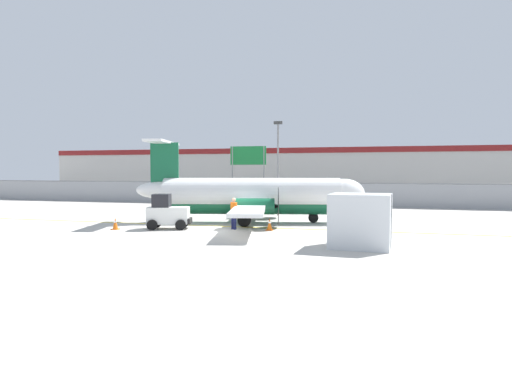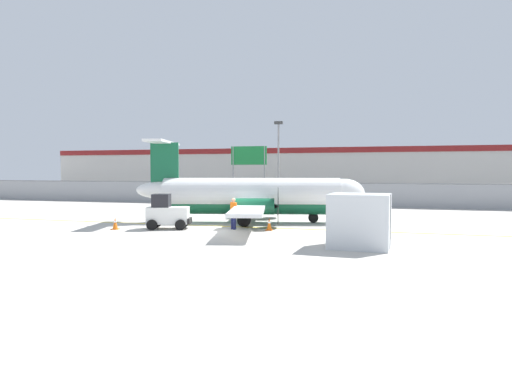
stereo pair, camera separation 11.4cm
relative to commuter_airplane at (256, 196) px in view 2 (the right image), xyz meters
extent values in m
plane|color=#BCB7AD|center=(-0.60, -4.39, -1.60)|extent=(140.00, 140.00, 0.00)
cube|color=yellow|center=(-0.60, -2.39, -1.60)|extent=(84.00, 0.20, 0.01)
cube|color=gray|center=(-0.60, 13.61, -0.60)|extent=(98.00, 0.04, 2.00)
cylinder|color=slate|center=(-0.60, 13.61, 0.45)|extent=(98.00, 0.10, 0.10)
cube|color=#38383A|center=(-0.60, 25.11, -1.54)|extent=(98.00, 17.00, 0.12)
cube|color=beige|center=(-0.60, 43.61, 1.65)|extent=(91.00, 8.00, 6.50)
cube|color=maroon|center=(-0.60, 39.61, 4.50)|extent=(91.00, 0.20, 0.80)
cylinder|color=white|center=(-0.24, -0.06, 0.15)|extent=(10.76, 4.29, 1.90)
ellipsoid|color=white|center=(5.19, 1.23, 0.15)|extent=(2.80, 2.32, 1.80)
ellipsoid|color=white|center=(-5.66, -1.34, 0.35)|extent=(3.15, 1.71, 1.05)
cylinder|color=#145938|center=(-0.24, -0.06, -0.37)|extent=(9.60, 3.64, 1.48)
cube|color=white|center=(-0.14, -0.03, -0.42)|extent=(5.25, 15.94, 0.18)
cylinder|color=#145938|center=(-0.55, 2.54, -0.42)|extent=(2.35, 1.38, 0.90)
cone|color=black|center=(0.57, 2.81, -0.42)|extent=(0.54, 0.53, 0.44)
cylinder|color=#262626|center=(0.72, 2.84, -0.42)|extent=(0.52, 2.05, 2.10)
cylinder|color=#145938|center=(0.65, -2.52, -0.42)|extent=(2.35, 1.38, 0.90)
cone|color=black|center=(1.77, -2.25, -0.42)|extent=(0.54, 0.53, 0.44)
cylinder|color=#262626|center=(1.92, -2.22, -0.42)|extent=(0.52, 2.05, 2.10)
cube|color=#145938|center=(-5.40, -1.28, 1.70)|extent=(1.70, 0.57, 3.10)
cube|color=white|center=(-5.53, -1.31, 3.25)|extent=(2.18, 4.92, 0.14)
cylinder|color=#59595B|center=(3.40, 0.81, -0.81)|extent=(0.17, 0.17, 0.97)
cylinder|color=black|center=(3.40, 0.81, -1.30)|extent=(0.63, 0.35, 0.60)
cylinder|color=#59595B|center=(-1.04, 2.02, -0.77)|extent=(0.17, 0.17, 0.90)
cylinder|color=black|center=(-1.04, 2.02, -1.22)|extent=(0.79, 0.39, 0.76)
cylinder|color=#59595B|center=(-0.02, -2.28, -0.77)|extent=(0.17, 0.17, 0.90)
cylinder|color=black|center=(-0.02, -2.28, -1.22)|extent=(0.79, 0.39, 0.76)
cube|color=silver|center=(-3.72, -4.20, -0.87)|extent=(2.42, 1.68, 0.90)
cube|color=black|center=(-4.05, -4.30, -0.07)|extent=(1.15, 1.21, 0.70)
cube|color=black|center=(-2.61, -3.88, -1.17)|extent=(0.47, 1.10, 0.30)
cylinder|color=black|center=(-3.17, -3.41, -1.32)|extent=(0.59, 0.33, 0.56)
cylinder|color=black|center=(-2.83, -4.56, -1.32)|extent=(0.59, 0.33, 0.56)
cylinder|color=black|center=(-4.61, -3.84, -1.32)|extent=(0.59, 0.33, 0.56)
cylinder|color=black|center=(-4.26, -4.99, -1.32)|extent=(0.59, 0.33, 0.56)
cylinder|color=#191E4C|center=(-0.31, -3.43, -1.18)|extent=(0.22, 0.22, 0.85)
cylinder|color=#191E4C|center=(-0.14, -3.55, -1.18)|extent=(0.22, 0.22, 0.85)
cylinder|color=orange|center=(-0.23, -3.49, -0.45)|extent=(0.48, 0.48, 0.60)
cylinder|color=orange|center=(-0.40, -3.36, -0.42)|extent=(0.14, 0.14, 0.55)
cylinder|color=orange|center=(-0.05, -3.62, -0.42)|extent=(0.14, 0.14, 0.55)
sphere|color=tan|center=(-0.23, -3.49, -0.01)|extent=(0.22, 0.22, 0.22)
cube|color=silver|center=(6.57, -7.54, -0.50)|extent=(2.51, 2.14, 2.20)
cube|color=#333338|center=(6.57, -7.54, -0.50)|extent=(2.44, 0.23, 2.20)
cube|color=orange|center=(-6.30, -5.25, -1.58)|extent=(0.36, 0.36, 0.04)
cone|color=orange|center=(-6.30, -5.25, -1.26)|extent=(0.28, 0.28, 0.60)
cylinder|color=white|center=(-6.30, -5.25, -1.18)|extent=(0.17, 0.17, 0.08)
cube|color=orange|center=(1.71, -3.34, -1.58)|extent=(0.36, 0.36, 0.04)
cone|color=orange|center=(1.71, -3.34, -1.26)|extent=(0.28, 0.28, 0.60)
cylinder|color=white|center=(1.71, -3.34, -1.18)|extent=(0.17, 0.17, 0.08)
cube|color=black|center=(-16.65, 29.44, -0.86)|extent=(4.24, 1.80, 0.80)
cube|color=#262D38|center=(-16.50, 29.43, -0.18)|extent=(2.24, 1.61, 0.56)
cylinder|color=black|center=(-18.07, 28.57, -1.18)|extent=(0.60, 0.21, 0.60)
cylinder|color=black|center=(-18.03, 30.37, -1.18)|extent=(0.60, 0.21, 0.60)
cylinder|color=black|center=(-15.27, 28.50, -1.18)|extent=(0.60, 0.21, 0.60)
cylinder|color=black|center=(-15.23, 30.30, -1.18)|extent=(0.60, 0.21, 0.60)
cube|color=#B28C19|center=(-11.38, 27.76, -0.86)|extent=(4.35, 2.12, 0.80)
cube|color=#262D38|center=(-11.23, 27.75, -0.18)|extent=(2.35, 1.78, 0.56)
cylinder|color=black|center=(-12.86, 27.01, -1.18)|extent=(0.62, 0.26, 0.60)
cylinder|color=black|center=(-12.68, 28.80, -1.18)|extent=(0.62, 0.26, 0.60)
cylinder|color=black|center=(-10.08, 26.72, -1.18)|extent=(0.62, 0.26, 0.60)
cylinder|color=black|center=(-9.89, 28.51, -1.18)|extent=(0.62, 0.26, 0.60)
cube|color=black|center=(-6.93, 24.77, -0.86)|extent=(4.23, 1.78, 0.80)
cube|color=#262D38|center=(-7.08, 24.78, -0.18)|extent=(2.23, 1.60, 0.56)
cylinder|color=black|center=(-5.52, 25.65, -1.18)|extent=(0.60, 0.21, 0.60)
cylinder|color=black|center=(-5.55, 23.85, -1.18)|extent=(0.60, 0.21, 0.60)
cylinder|color=black|center=(-8.32, 25.70, -1.18)|extent=(0.60, 0.21, 0.60)
cylinder|color=black|center=(-8.35, 23.90, -1.18)|extent=(0.60, 0.21, 0.60)
cube|color=black|center=(-1.88, 23.32, -0.86)|extent=(4.31, 1.99, 0.80)
cube|color=#262D38|center=(-2.03, 23.31, -0.18)|extent=(2.31, 1.71, 0.56)
cylinder|color=black|center=(-0.55, 24.32, -1.18)|extent=(0.61, 0.24, 0.60)
cylinder|color=black|center=(-0.42, 22.52, -1.18)|extent=(0.61, 0.24, 0.60)
cylinder|color=black|center=(-3.34, 24.12, -1.18)|extent=(0.61, 0.24, 0.60)
cylinder|color=black|center=(-3.21, 22.32, -1.18)|extent=(0.61, 0.24, 0.60)
cube|color=navy|center=(1.01, 22.44, -0.86)|extent=(4.32, 2.03, 0.80)
cube|color=#262D38|center=(1.16, 22.45, -0.18)|extent=(2.32, 1.73, 0.56)
cylinder|color=black|center=(-0.31, 21.43, -1.18)|extent=(0.61, 0.25, 0.60)
cylinder|color=black|center=(-0.45, 23.22, -1.18)|extent=(0.61, 0.25, 0.60)
cylinder|color=black|center=(2.48, 21.65, -1.18)|extent=(0.61, 0.25, 0.60)
cylinder|color=black|center=(2.34, 23.45, -1.18)|extent=(0.61, 0.25, 0.60)
cube|color=slate|center=(4.63, 22.06, -0.86)|extent=(4.31, 2.00, 0.80)
cube|color=#262D38|center=(4.48, 22.07, -0.18)|extent=(2.31, 1.71, 0.56)
cylinder|color=black|center=(6.09, 22.85, -1.18)|extent=(0.61, 0.24, 0.60)
cylinder|color=black|center=(5.96, 21.06, -1.18)|extent=(0.61, 0.24, 0.60)
cylinder|color=black|center=(3.29, 23.05, -1.18)|extent=(0.61, 0.24, 0.60)
cylinder|color=black|center=(3.17, 21.26, -1.18)|extent=(0.61, 0.24, 0.60)
cube|color=silver|center=(8.91, 24.28, -0.86)|extent=(4.37, 2.17, 0.80)
cube|color=#262D38|center=(8.77, 24.29, -0.18)|extent=(2.36, 1.80, 0.56)
cylinder|color=black|center=(10.41, 25.01, -1.18)|extent=(0.62, 0.27, 0.60)
cylinder|color=black|center=(10.20, 23.22, -1.18)|extent=(0.62, 0.27, 0.60)
cylinder|color=black|center=(7.63, 25.33, -1.18)|extent=(0.62, 0.27, 0.60)
cylinder|color=black|center=(7.42, 23.54, -1.18)|extent=(0.62, 0.27, 0.60)
cube|color=silver|center=(15.24, 26.69, -0.86)|extent=(4.27, 1.87, 0.80)
cube|color=#262D38|center=(15.39, 26.69, -0.18)|extent=(2.26, 1.65, 0.56)
cylinder|color=black|center=(13.88, 25.73, -1.18)|extent=(0.61, 0.22, 0.60)
cylinder|color=black|center=(13.80, 27.53, -1.18)|extent=(0.61, 0.22, 0.60)
cylinder|color=black|center=(16.68, 25.85, -1.18)|extent=(0.61, 0.22, 0.60)
cylinder|color=black|center=(16.60, 27.64, -1.18)|extent=(0.61, 0.22, 0.60)
cylinder|color=slate|center=(-1.13, 10.99, 1.90)|extent=(0.16, 0.16, 7.00)
cube|color=#333333|center=(-1.13, 10.99, 5.55)|extent=(0.70, 0.30, 0.24)
cylinder|color=slate|center=(-6.87, 16.06, 1.15)|extent=(0.14, 0.14, 5.50)
cylinder|color=slate|center=(-3.67, 16.06, 1.15)|extent=(0.14, 0.14, 5.50)
cube|color=#14662D|center=(-5.27, 16.06, 3.00)|extent=(3.60, 0.10, 1.80)
camera|label=1|loc=(7.46, -26.51, 1.55)|focal=32.00mm
camera|label=2|loc=(7.57, -26.48, 1.55)|focal=32.00mm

